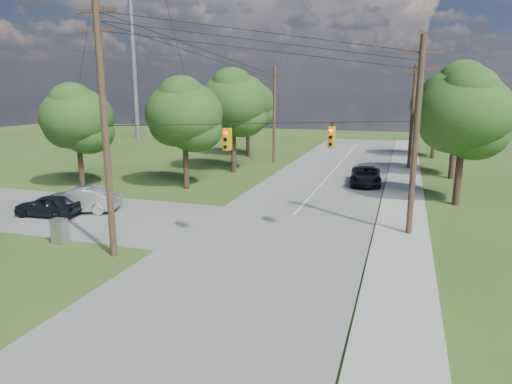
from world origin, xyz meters
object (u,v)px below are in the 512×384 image
(pole_sw, at_px, (105,125))
(pole_north_e, at_px, (412,117))
(pole_north_w, at_px, (274,114))
(pole_ne, at_px, (416,135))
(control_cabinet, at_px, (60,231))
(car_cross_dark, at_px, (47,206))
(car_main_north, at_px, (366,176))
(car_cross_silver, at_px, (80,200))

(pole_sw, height_order, pole_north_e, pole_sw)
(pole_sw, bearing_deg, pole_north_w, 90.77)
(pole_ne, bearing_deg, pole_north_e, 90.00)
(control_cabinet, bearing_deg, pole_ne, 23.93)
(pole_north_e, bearing_deg, car_cross_dark, -130.44)
(pole_north_e, relative_size, car_cross_dark, 2.46)
(pole_ne, height_order, pole_north_w, pole_ne)
(car_main_north, relative_size, control_cabinet, 4.00)
(pole_ne, height_order, car_cross_silver, pole_ne)
(car_cross_silver, bearing_deg, pole_north_w, 150.51)
(car_cross_dark, bearing_deg, pole_sw, 56.52)
(pole_sw, relative_size, car_main_north, 2.27)
(pole_north_e, relative_size, car_main_north, 1.90)
(car_cross_dark, relative_size, car_main_north, 0.77)
(car_cross_silver, distance_m, control_cabinet, 6.18)
(car_cross_dark, height_order, control_cabinet, car_cross_dark)
(pole_ne, xyz_separation_m, pole_north_w, (-13.90, 22.00, -0.34))
(pole_ne, bearing_deg, pole_sw, -150.62)
(car_main_north, bearing_deg, pole_north_w, 134.19)
(pole_sw, distance_m, pole_north_w, 29.62)
(pole_north_w, height_order, car_main_north, pole_north_w)
(pole_north_e, height_order, car_cross_dark, pole_north_e)
(car_cross_silver, bearing_deg, pole_sw, 33.78)
(control_cabinet, bearing_deg, car_cross_dark, 139.55)
(pole_sw, bearing_deg, pole_ne, 29.38)
(pole_sw, relative_size, pole_north_w, 1.20)
(pole_ne, bearing_deg, car_main_north, 104.84)
(pole_sw, xyz_separation_m, car_main_north, (10.10, 20.43, -5.46))
(car_cross_dark, bearing_deg, pole_ne, 94.27)
(pole_north_e, distance_m, car_main_north, 10.71)
(pole_ne, bearing_deg, control_cabinet, -157.79)
(pole_north_w, bearing_deg, car_main_north, -41.12)
(car_cross_silver, bearing_deg, pole_north_e, 124.92)
(pole_north_e, bearing_deg, car_main_north, -110.35)
(car_cross_silver, relative_size, control_cabinet, 3.76)
(pole_ne, relative_size, pole_north_e, 1.05)
(pole_sw, bearing_deg, car_main_north, 63.70)
(pole_north_w, xyz_separation_m, control_cabinet, (-3.25, -29.00, -4.47))
(pole_north_e, distance_m, car_cross_silver, 31.38)
(pole_north_w, distance_m, car_main_north, 14.61)
(pole_ne, xyz_separation_m, car_cross_dark, (-21.42, -3.13, -4.74))
(car_cross_dark, distance_m, car_cross_silver, 1.93)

